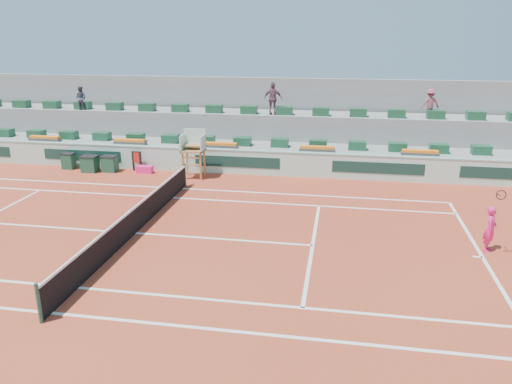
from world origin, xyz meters
TOP-DOWN VIEW (x-y plane):
  - ground at (0.00, 0.00)m, footprint 90.00×90.00m
  - seating_tier_lower at (0.00, 10.70)m, footprint 36.00×4.00m
  - seating_tier_upper at (0.00, 12.30)m, footprint 36.00×2.40m
  - stadium_back_wall at (0.00, 13.90)m, footprint 36.00×0.40m
  - player_bag at (-2.76, 7.77)m, footprint 0.84×0.37m
  - spectator_left at (-7.96, 11.46)m, footprint 0.68×0.53m
  - spectator_mid at (3.38, 11.49)m, footprint 1.08×0.56m
  - spectator_right at (11.69, 11.87)m, footprint 1.10×0.79m
  - court_lines at (0.00, 0.00)m, footprint 23.89×11.09m
  - tennis_net at (0.00, 0.00)m, footprint 0.10×11.97m
  - advertising_hoarding at (0.02, 8.50)m, footprint 36.00×0.34m
  - umpire_chair at (0.00, 7.50)m, footprint 1.10×0.90m
  - seat_row_lower at (0.00, 9.80)m, footprint 32.90×0.60m
  - seat_row_upper at (0.00, 11.70)m, footprint 32.90×0.60m
  - flower_planters at (-1.50, 9.00)m, footprint 26.80×0.36m
  - drink_cooler_a at (-4.66, 7.74)m, footprint 0.76×0.66m
  - drink_cooler_b at (-5.66, 7.54)m, footprint 0.82×0.71m
  - drink_cooler_c at (-7.08, 7.90)m, footprint 0.63×0.55m
  - towel_rack at (-3.33, 8.15)m, footprint 0.53×0.09m
  - tennis_player at (12.18, 0.60)m, footprint 0.56×0.89m

SIDE VIEW (x-z plane):
  - ground at x=0.00m, z-range 0.00..0.00m
  - court_lines at x=0.00m, z-range 0.00..0.01m
  - player_bag at x=-2.76m, z-range 0.00..0.37m
  - drink_cooler_a at x=-4.66m, z-range 0.00..0.84m
  - drink_cooler_b at x=-5.66m, z-range 0.00..0.84m
  - drink_cooler_c at x=-7.08m, z-range 0.00..0.84m
  - tennis_net at x=0.00m, z-range -0.02..1.08m
  - seating_tier_lower at x=0.00m, z-range 0.00..1.20m
  - towel_rack at x=-3.33m, z-range 0.09..1.12m
  - advertising_hoarding at x=0.02m, z-range 0.00..1.26m
  - tennis_player at x=12.18m, z-range -0.35..1.93m
  - seating_tier_upper at x=0.00m, z-range 0.00..2.60m
  - flower_planters at x=-1.50m, z-range 1.19..1.47m
  - seat_row_lower at x=0.00m, z-range 1.20..1.64m
  - umpire_chair at x=0.00m, z-range 0.34..2.74m
  - stadium_back_wall at x=0.00m, z-range 0.00..4.40m
  - seat_row_upper at x=0.00m, z-range 2.60..3.04m
  - spectator_left at x=-7.96m, z-range 2.60..3.97m
  - spectator_right at x=11.69m, z-range 2.60..4.14m
  - spectator_mid at x=3.38m, z-range 2.60..4.37m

